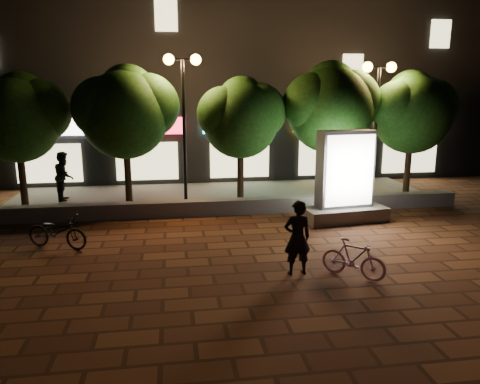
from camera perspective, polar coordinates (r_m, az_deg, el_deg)
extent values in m
plane|color=brown|center=(11.72, 1.59, -7.85)|extent=(80.00, 80.00, 0.00)
cube|color=slate|center=(15.42, -1.01, -1.82)|extent=(16.00, 0.45, 0.50)
cube|color=slate|center=(17.88, -2.05, -0.48)|extent=(16.00, 5.00, 0.08)
cube|color=black|center=(23.90, -3.98, 14.79)|extent=(28.00, 8.00, 10.00)
cube|color=silver|center=(20.43, -23.02, 7.45)|extent=(3.20, 0.12, 0.70)
cube|color=beige|center=(20.60, -22.67, 3.30)|extent=(2.60, 0.10, 1.60)
cube|color=red|center=(19.83, -11.66, 8.06)|extent=(3.20, 0.12, 0.70)
cube|color=beige|center=(20.00, -11.47, 3.77)|extent=(2.60, 0.10, 1.60)
cube|color=#44FFF2|center=(20.02, -0.04, 8.36)|extent=(3.20, 0.12, 0.70)
cube|color=beige|center=(20.19, -0.04, 4.11)|extent=(2.60, 0.10, 1.60)
cube|color=#FFB70A|center=(20.98, 10.95, 8.33)|extent=(3.20, 0.12, 0.70)
cube|color=beige|center=(21.14, 10.78, 4.28)|extent=(2.60, 0.10, 1.60)
cube|color=beige|center=(22.62, 20.65, 8.06)|extent=(3.20, 0.12, 0.70)
cube|color=beige|center=(22.77, 20.35, 4.30)|extent=(2.60, 0.10, 1.60)
cube|color=beige|center=(19.95, -9.20, 20.86)|extent=(0.90, 0.10, 1.20)
cube|color=beige|center=(21.30, 13.85, 14.73)|extent=(0.90, 0.10, 1.20)
cube|color=beige|center=(23.20, 23.70, 17.58)|extent=(0.90, 0.10, 1.20)
cylinder|color=#332013|center=(17.22, -25.47, 1.73)|extent=(0.24, 0.24, 2.25)
sphere|color=#255C1B|center=(17.00, -26.08, 8.01)|extent=(2.80, 2.80, 2.80)
sphere|color=#255C1B|center=(16.99, -23.70, 9.24)|extent=(2.10, 2.10, 2.10)
sphere|color=#255C1B|center=(17.28, -25.64, 10.44)|extent=(1.82, 1.82, 1.82)
cylinder|color=#332013|center=(16.53, -13.80, 2.35)|extent=(0.24, 0.24, 2.34)
sphere|color=#255C1B|center=(16.30, -14.17, 9.26)|extent=(3.00, 3.00, 3.00)
sphere|color=#255C1B|center=(16.43, -11.52, 10.46)|extent=(2.25, 2.25, 2.25)
sphere|color=#255C1B|center=(16.22, -16.68, 9.99)|extent=(2.10, 2.10, 2.10)
sphere|color=#255C1B|center=(16.62, -13.85, 11.93)|extent=(1.95, 1.95, 1.95)
cylinder|color=#332013|center=(16.64, 0.06, 2.55)|extent=(0.24, 0.24, 2.21)
sphere|color=#255C1B|center=(16.42, 0.06, 8.90)|extent=(2.70, 2.70, 2.70)
sphere|color=#255C1B|center=(16.71, 2.28, 9.99)|extent=(2.03, 2.03, 2.02)
sphere|color=#255C1B|center=(16.18, -2.02, 9.73)|extent=(1.89, 1.89, 1.89)
sphere|color=#255C1B|center=(16.75, 0.22, 11.29)|extent=(1.76, 1.76, 1.76)
cylinder|color=#332013|center=(17.42, 10.87, 3.16)|extent=(0.24, 0.24, 2.43)
sphere|color=#255C1B|center=(17.21, 11.16, 9.96)|extent=(3.10, 3.10, 3.10)
sphere|color=#255C1B|center=(17.66, 13.40, 10.90)|extent=(2.33, 2.33, 2.33)
sphere|color=#255C1B|center=(16.83, 9.09, 10.84)|extent=(2.17, 2.17, 2.17)
sphere|color=#255C1B|center=(17.55, 11.20, 12.54)|extent=(2.01, 2.02, 2.02)
cylinder|color=#332013|center=(18.73, 20.16, 3.05)|extent=(0.24, 0.24, 2.29)
sphere|color=#255C1B|center=(18.53, 20.62, 8.99)|extent=(2.90, 2.90, 2.90)
sphere|color=#255C1B|center=(19.05, 22.33, 9.84)|extent=(2.18, 2.17, 2.17)
sphere|color=#255C1B|center=(18.08, 19.07, 9.82)|extent=(2.03, 2.03, 2.03)
sphere|color=#255C1B|center=(18.86, 20.54, 11.25)|extent=(1.89, 1.88, 1.88)
cylinder|color=black|center=(16.08, -6.95, 7.13)|extent=(0.12, 0.12, 5.00)
cylinder|color=black|center=(16.04, -7.20, 16.06)|extent=(0.90, 0.08, 0.08)
sphere|color=#FFB03F|center=(16.03, -8.87, 16.01)|extent=(0.36, 0.36, 0.36)
sphere|color=#FFB03F|center=(16.06, -5.53, 16.09)|extent=(0.36, 0.36, 0.36)
cylinder|color=black|center=(17.72, 16.48, 6.89)|extent=(0.12, 0.12, 4.80)
cylinder|color=black|center=(17.66, 16.98, 14.65)|extent=(0.90, 0.08, 0.08)
sphere|color=#FFB03F|center=(17.48, 15.60, 14.76)|extent=(0.36, 0.36, 0.36)
sphere|color=#FFB03F|center=(17.86, 18.33, 14.54)|extent=(0.36, 0.36, 0.36)
cube|color=slate|center=(15.09, 12.68, -2.57)|extent=(2.80, 1.65, 0.44)
cube|color=#4C4C51|center=(14.79, 12.95, 2.80)|extent=(1.83, 0.83, 2.43)
cube|color=white|center=(14.51, 13.55, 2.59)|extent=(1.59, 0.25, 2.21)
cube|color=white|center=(15.06, 12.36, 3.01)|extent=(1.59, 0.25, 2.21)
imported|color=#CD87B2|center=(10.56, 13.93, -8.05)|extent=(1.37, 1.27, 0.88)
imported|color=black|center=(10.37, 7.15, -5.68)|extent=(0.66, 0.46, 1.72)
imported|color=black|center=(13.00, -21.82, -4.60)|extent=(1.82, 1.23, 0.91)
imported|color=black|center=(18.06, -21.04, 1.88)|extent=(0.74, 0.93, 1.82)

